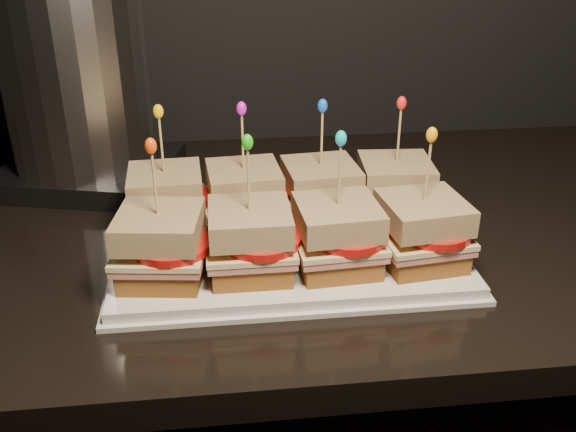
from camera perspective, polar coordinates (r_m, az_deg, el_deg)
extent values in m
cube|color=black|center=(0.93, 13.63, -0.49)|extent=(2.24, 0.67, 0.04)
cube|color=silver|center=(0.77, 0.00, -3.05)|extent=(0.40, 0.25, 0.02)
cube|color=silver|center=(0.78, 0.00, -3.44)|extent=(0.41, 0.26, 0.01)
cube|color=brown|center=(0.81, -10.59, -0.32)|extent=(0.09, 0.09, 0.02)
cube|color=#CD6C61|center=(0.81, -10.68, 0.69)|extent=(0.10, 0.10, 0.01)
cube|color=beige|center=(0.80, -10.72, 1.14)|extent=(0.10, 0.10, 0.01)
cylinder|color=red|center=(0.79, -9.93, 1.49)|extent=(0.09, 0.09, 0.01)
cube|color=#573414|center=(0.79, -10.88, 2.89)|extent=(0.09, 0.09, 0.03)
cylinder|color=tan|center=(0.77, -11.16, 5.93)|extent=(0.00, 0.00, 0.09)
ellipsoid|color=yellow|center=(0.76, -11.46, 9.10)|extent=(0.01, 0.01, 0.02)
cube|color=brown|center=(0.81, -3.83, 0.03)|extent=(0.09, 0.09, 0.02)
cube|color=#CD6C61|center=(0.80, -3.87, 1.04)|extent=(0.10, 0.10, 0.01)
cube|color=beige|center=(0.80, -3.88, 1.50)|extent=(0.10, 0.10, 0.01)
cylinder|color=red|center=(0.79, -3.01, 1.85)|extent=(0.09, 0.09, 0.01)
cube|color=#573414|center=(0.79, -3.94, 3.26)|extent=(0.09, 0.09, 0.03)
cylinder|color=tan|center=(0.77, -4.04, 6.31)|extent=(0.00, 0.00, 0.09)
ellipsoid|color=#D515C5|center=(0.76, -4.15, 9.51)|extent=(0.01, 0.01, 0.02)
cube|color=brown|center=(0.82, 2.86, 0.38)|extent=(0.09, 0.09, 0.02)
cube|color=#CD6C61|center=(0.81, 2.89, 1.38)|extent=(0.10, 0.10, 0.01)
cube|color=beige|center=(0.81, 2.90, 1.83)|extent=(0.10, 0.10, 0.01)
cylinder|color=red|center=(0.80, 3.82, 2.18)|extent=(0.09, 0.09, 0.01)
cube|color=#573414|center=(0.80, 2.94, 3.58)|extent=(0.09, 0.09, 0.03)
cylinder|color=tan|center=(0.78, 3.02, 6.60)|extent=(0.00, 0.00, 0.09)
ellipsoid|color=blue|center=(0.77, 3.10, 9.76)|extent=(0.01, 0.01, 0.02)
cube|color=brown|center=(0.84, 9.32, 0.71)|extent=(0.09, 0.09, 0.02)
cube|color=#CD6C61|center=(0.83, 9.40, 1.69)|extent=(0.10, 0.10, 0.01)
cube|color=beige|center=(0.83, 9.44, 2.13)|extent=(0.10, 0.10, 0.01)
cylinder|color=red|center=(0.82, 10.39, 2.46)|extent=(0.09, 0.09, 0.01)
cube|color=#573414|center=(0.82, 9.57, 3.83)|extent=(0.09, 0.09, 0.03)
cylinder|color=tan|center=(0.80, 9.81, 6.78)|extent=(0.00, 0.00, 0.09)
ellipsoid|color=red|center=(0.79, 10.07, 9.86)|extent=(0.01, 0.01, 0.02)
cube|color=brown|center=(0.71, -11.05, -4.46)|extent=(0.10, 0.10, 0.02)
cube|color=#CD6C61|center=(0.70, -11.16, -3.36)|extent=(0.10, 0.10, 0.01)
cube|color=beige|center=(0.70, -11.21, -2.86)|extent=(0.11, 0.10, 0.01)
cylinder|color=red|center=(0.69, -10.30, -2.51)|extent=(0.09, 0.09, 0.01)
cube|color=#573414|center=(0.69, -11.40, -0.91)|extent=(0.10, 0.10, 0.03)
cylinder|color=tan|center=(0.67, -11.74, 2.50)|extent=(0.00, 0.00, 0.09)
ellipsoid|color=#FB4808|center=(0.65, -12.10, 6.11)|extent=(0.01, 0.01, 0.02)
cube|color=brown|center=(0.71, -3.31, -4.08)|extent=(0.09, 0.09, 0.02)
cube|color=#CD6C61|center=(0.70, -3.35, -2.96)|extent=(0.09, 0.09, 0.01)
cube|color=beige|center=(0.70, -3.36, -2.46)|extent=(0.10, 0.09, 0.01)
cylinder|color=red|center=(0.69, -2.35, -2.10)|extent=(0.09, 0.09, 0.01)
cube|color=#573414|center=(0.69, -3.42, -0.50)|extent=(0.09, 0.09, 0.03)
cylinder|color=tan|center=(0.67, -3.52, 2.93)|extent=(0.00, 0.00, 0.09)
ellipsoid|color=#1CB313|center=(0.65, -3.63, 6.57)|extent=(0.01, 0.01, 0.02)
cube|color=brown|center=(0.72, 4.32, -3.62)|extent=(0.09, 0.09, 0.02)
cube|color=#CD6C61|center=(0.71, 4.37, -2.52)|extent=(0.10, 0.10, 0.01)
cube|color=beige|center=(0.71, 4.39, -2.02)|extent=(0.10, 0.10, 0.01)
cylinder|color=red|center=(0.70, 5.46, -1.66)|extent=(0.09, 0.09, 0.01)
cube|color=#573414|center=(0.70, 4.46, -0.09)|extent=(0.09, 0.09, 0.03)
cylinder|color=tan|center=(0.68, 4.59, 3.31)|extent=(0.00, 0.00, 0.09)
ellipsoid|color=#0FB9C8|center=(0.66, 4.74, 6.89)|extent=(0.01, 0.01, 0.02)
cube|color=brown|center=(0.74, 11.61, -3.13)|extent=(0.09, 0.09, 0.02)
cube|color=#CD6C61|center=(0.73, 11.72, -2.05)|extent=(0.10, 0.10, 0.01)
cube|color=beige|center=(0.73, 11.77, -1.57)|extent=(0.11, 0.10, 0.01)
cylinder|color=red|center=(0.73, 12.87, -1.21)|extent=(0.09, 0.09, 0.01)
cube|color=#573414|center=(0.72, 11.97, 0.31)|extent=(0.10, 0.10, 0.03)
cylinder|color=tan|center=(0.70, 12.31, 3.60)|extent=(0.00, 0.00, 0.09)
ellipsoid|color=orange|center=(0.69, 12.67, 7.06)|extent=(0.01, 0.01, 0.02)
cube|color=#262628|center=(1.02, -17.19, 3.80)|extent=(0.29, 0.26, 0.03)
cylinder|color=silver|center=(0.98, -18.35, 11.77)|extent=(0.20, 0.20, 0.26)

